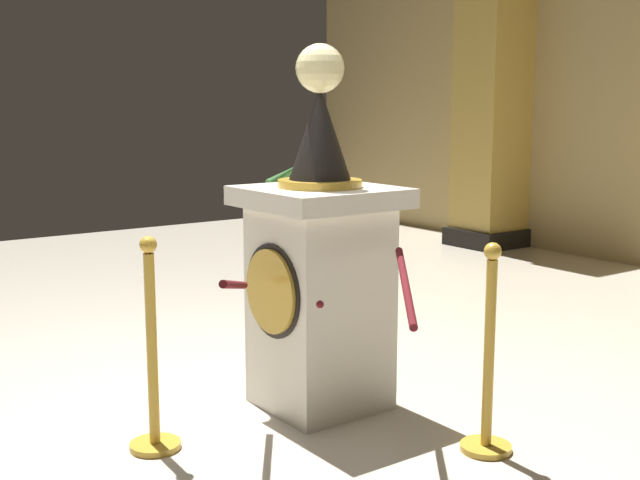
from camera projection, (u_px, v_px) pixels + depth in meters
The scene contains 7 objects.
ground_plane at pixel (227, 412), 4.28m from camera, with size 12.52×12.52×0.00m, color beige.
pedestal_clock at pixel (319, 270), 4.25m from camera, with size 0.73×0.73×1.90m.
stanchion_near at pixel (153, 377), 3.76m from camera, with size 0.24×0.24×1.01m.
stanchion_far at pixel (488, 381), 3.74m from camera, with size 0.24×0.24×0.99m.
velvet_rope at pixel (320, 285), 3.68m from camera, with size 1.11×1.12×0.22m.
column_left at pixel (493, 69), 8.97m from camera, with size 0.76×0.76×3.97m.
potted_palm_left at pixel (301, 241), 7.79m from camera, with size 0.74×0.74×1.09m.
Camera 1 is at (3.58, -1.98, 1.60)m, focal length 45.64 mm.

